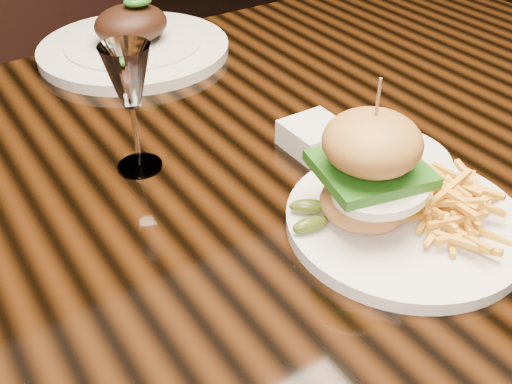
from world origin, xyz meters
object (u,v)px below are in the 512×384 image
dining_table (222,208)px  chair_far (94,55)px  burger_plate (401,195)px  far_dish (134,43)px  wine_glass (129,82)px

dining_table → chair_far: (0.14, 0.88, -0.13)m
dining_table → burger_plate: burger_plate is taller
far_dish → dining_table: bearing=-97.4°
wine_glass → far_dish: size_ratio=0.50×
far_dish → chair_far: size_ratio=0.34×
dining_table → burger_plate: (0.09, -0.22, 0.12)m
wine_glass → far_dish: (0.14, 0.32, -0.10)m
far_dish → burger_plate: bearing=-85.7°
wine_glass → far_dish: wine_glass is taller
burger_plate → far_dish: bearing=118.9°
wine_glass → chair_far: bearing=74.9°
dining_table → chair_far: bearing=81.1°
dining_table → wine_glass: size_ratio=10.08×
wine_glass → far_dish: 0.36m
burger_plate → dining_table: bearing=137.2°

